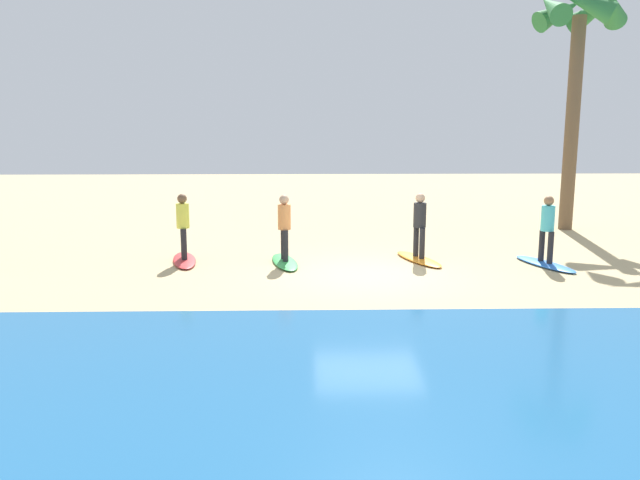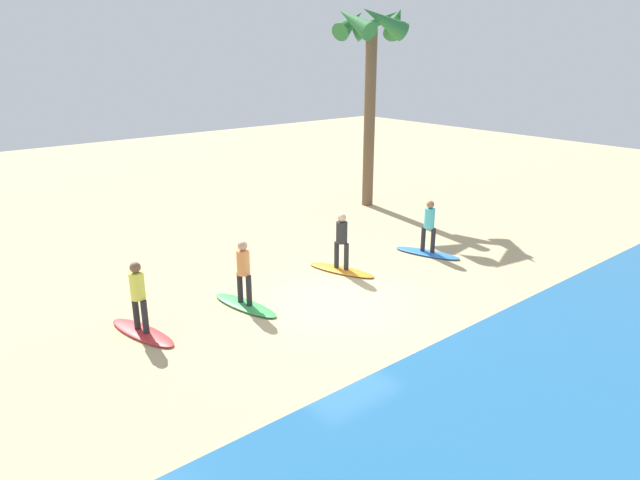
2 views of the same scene
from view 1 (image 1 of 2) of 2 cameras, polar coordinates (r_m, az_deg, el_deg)
name	(u,v)px [view 1 (image 1 of 2)]	position (r m, az deg, el deg)	size (l,w,h in m)	color
ground_plane	(369,275)	(14.82, 4.37, -3.13)	(60.00, 60.00, 0.00)	tan
surfboard_blue	(545,264)	(16.66, 19.46, -2.03)	(2.10, 0.56, 0.09)	blue
surfer_blue	(547,224)	(16.49, 19.67, 1.34)	(0.32, 0.44, 1.64)	#232328
surfboard_orange	(419,259)	(16.46, 8.80, -1.69)	(2.10, 0.56, 0.09)	orange
surfer_orange	(420,221)	(16.29, 8.90, 1.72)	(0.32, 0.44, 1.64)	#232328
surfboard_green	(285,262)	(15.97, -3.17, -1.96)	(2.10, 0.56, 0.09)	green
surfer_green	(284,223)	(15.79, -3.21, 1.56)	(0.32, 0.45, 1.64)	#232328
surfboard_red	(184,260)	(16.51, -12.03, -1.77)	(2.10, 0.56, 0.09)	red
surfer_red	(183,221)	(16.33, -12.16, 1.64)	(0.32, 0.45, 1.64)	#232328
palm_tree	(578,35)	(22.60, 22.10, 16.64)	(2.88, 3.03, 7.74)	brown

